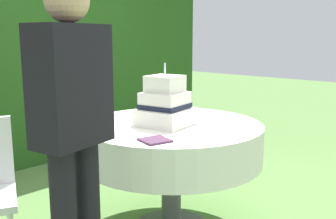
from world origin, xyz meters
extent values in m
cube|color=#234C19|center=(0.00, 2.19, 1.22)|extent=(5.10, 0.44, 2.43)
cylinder|color=#4C4C51|center=(0.00, 0.00, 0.37)|extent=(0.14, 0.14, 0.74)
cylinder|color=brown|center=(0.00, 0.00, 0.75)|extent=(1.20, 1.20, 0.03)
cylinder|color=white|center=(0.00, 0.00, 0.64)|extent=(1.23, 1.23, 0.25)
cube|color=white|center=(-0.06, 0.00, 0.82)|extent=(0.38, 0.38, 0.11)
cube|color=white|center=(-0.06, 0.00, 0.93)|extent=(0.30, 0.30, 0.11)
cube|color=black|center=(-0.06, 0.00, 0.90)|extent=(0.31, 0.31, 0.03)
cube|color=white|center=(-0.06, 0.00, 1.04)|extent=(0.24, 0.24, 0.11)
sphere|color=#C6599E|center=(0.04, 0.15, 0.90)|extent=(0.08, 0.08, 0.08)
cylinder|color=silver|center=(-0.06, 0.00, 1.14)|extent=(0.01, 0.01, 0.08)
cylinder|color=white|center=(-0.04, 0.48, 0.77)|extent=(0.10, 0.10, 0.01)
cylinder|color=white|center=(-0.09, -0.36, 0.77)|extent=(0.13, 0.13, 0.01)
cylinder|color=white|center=(0.21, 0.25, 0.77)|extent=(0.10, 0.10, 0.01)
cube|color=#4C2D47|center=(-0.40, -0.25, 0.77)|extent=(0.18, 0.18, 0.01)
cube|color=black|center=(-0.91, -0.22, 1.12)|extent=(0.39, 0.27, 0.55)
sphere|color=tan|center=(-0.91, -0.22, 1.50)|extent=(0.20, 0.20, 0.20)
camera|label=1|loc=(-1.87, -1.76, 1.34)|focal=41.70mm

